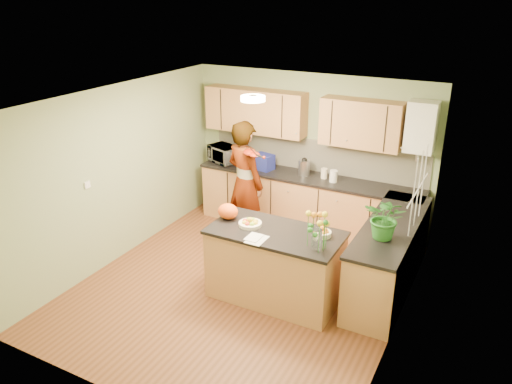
% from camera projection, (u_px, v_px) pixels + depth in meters
% --- Properties ---
extents(floor, '(4.50, 4.50, 0.00)m').
position_uv_depth(floor, '(243.00, 286.00, 6.66)').
color(floor, brown).
rests_on(floor, ground).
extents(ceiling, '(4.00, 4.50, 0.02)m').
position_uv_depth(ceiling, '(241.00, 100.00, 5.71)').
color(ceiling, white).
rests_on(ceiling, wall_back).
extents(wall_back, '(4.00, 0.02, 2.50)m').
position_uv_depth(wall_back, '(310.00, 151.00, 8.03)').
color(wall_back, '#91A576').
rests_on(wall_back, floor).
extents(wall_front, '(4.00, 0.02, 2.50)m').
position_uv_depth(wall_front, '(116.00, 290.00, 4.34)').
color(wall_front, '#91A576').
rests_on(wall_front, floor).
extents(wall_left, '(0.02, 4.50, 2.50)m').
position_uv_depth(wall_left, '(118.00, 174.00, 7.05)').
color(wall_left, '#91A576').
rests_on(wall_left, floor).
extents(wall_right, '(0.02, 4.50, 2.50)m').
position_uv_depth(wall_right, '(405.00, 234.00, 5.33)').
color(wall_right, '#91A576').
rests_on(wall_right, floor).
extents(back_counter, '(3.64, 0.62, 0.94)m').
position_uv_depth(back_counter, '(307.00, 203.00, 8.04)').
color(back_counter, '#A57142').
rests_on(back_counter, floor).
extents(right_counter, '(0.62, 2.24, 0.94)m').
position_uv_depth(right_counter, '(389.00, 256.00, 6.45)').
color(right_counter, '#A57142').
rests_on(right_counter, floor).
extents(splashback, '(3.60, 0.02, 0.52)m').
position_uv_depth(splashback, '(315.00, 155.00, 7.99)').
color(splashback, beige).
rests_on(splashback, back_counter).
extents(upper_cabinets, '(3.20, 0.34, 0.70)m').
position_uv_depth(upper_cabinets, '(297.00, 116.00, 7.74)').
color(upper_cabinets, '#A57142').
rests_on(upper_cabinets, wall_back).
extents(boiler, '(0.40, 0.30, 0.86)m').
position_uv_depth(boiler, '(421.00, 127.00, 6.92)').
color(boiler, white).
rests_on(boiler, wall_back).
extents(window_right, '(0.01, 1.30, 1.05)m').
position_uv_depth(window_right, '(419.00, 189.00, 5.71)').
color(window_right, white).
rests_on(window_right, wall_right).
extents(light_switch, '(0.02, 0.09, 0.09)m').
position_uv_depth(light_switch, '(87.00, 185.00, 6.53)').
color(light_switch, white).
rests_on(light_switch, wall_left).
extents(ceiling_lamp, '(0.30, 0.30, 0.07)m').
position_uv_depth(ceiling_lamp, '(253.00, 98.00, 5.97)').
color(ceiling_lamp, '#FFEABF').
rests_on(ceiling_lamp, ceiling).
extents(peninsula_island, '(1.64, 0.84, 0.94)m').
position_uv_depth(peninsula_island, '(275.00, 265.00, 6.25)').
color(peninsula_island, '#A57142').
rests_on(peninsula_island, floor).
extents(fruit_dish, '(0.29, 0.29, 0.10)m').
position_uv_depth(fruit_dish, '(250.00, 222.00, 6.21)').
color(fruit_dish, '#F7E8C6').
rests_on(fruit_dish, peninsula_island).
extents(orange_bowl, '(0.21, 0.21, 0.12)m').
position_uv_depth(orange_bowl, '(323.00, 232.00, 5.94)').
color(orange_bowl, '#F7E8C6').
rests_on(orange_bowl, peninsula_island).
extents(flower_vase, '(0.28, 0.28, 0.52)m').
position_uv_depth(flower_vase, '(318.00, 221.00, 5.54)').
color(flower_vase, silver).
rests_on(flower_vase, peninsula_island).
extents(orange_bag, '(0.34, 0.31, 0.20)m').
position_uv_depth(orange_bag, '(228.00, 211.00, 6.38)').
color(orange_bag, '#E74F13').
rests_on(orange_bag, peninsula_island).
extents(papers, '(0.20, 0.28, 0.01)m').
position_uv_depth(papers, '(257.00, 239.00, 5.87)').
color(papers, white).
rests_on(papers, peninsula_island).
extents(violinist, '(0.82, 0.68, 1.92)m').
position_uv_depth(violinist, '(245.00, 183.00, 7.52)').
color(violinist, tan).
rests_on(violinist, floor).
extents(violin, '(0.62, 0.54, 0.16)m').
position_uv_depth(violin, '(250.00, 152.00, 7.03)').
color(violin, '#4E0A04').
rests_on(violin, violinist).
extents(microwave, '(0.60, 0.50, 0.28)m').
position_uv_depth(microwave, '(224.00, 154.00, 8.46)').
color(microwave, white).
rests_on(microwave, back_counter).
extents(blue_box, '(0.36, 0.29, 0.25)m').
position_uv_depth(blue_box, '(264.00, 162.00, 8.12)').
color(blue_box, navy).
rests_on(blue_box, back_counter).
extents(kettle, '(0.18, 0.18, 0.33)m').
position_uv_depth(kettle, '(304.00, 167.00, 7.86)').
color(kettle, '#B4B4B9').
rests_on(kettle, back_counter).
extents(jar_cream, '(0.12, 0.12, 0.16)m').
position_uv_depth(jar_cream, '(324.00, 173.00, 7.75)').
color(jar_cream, '#F7E8C6').
rests_on(jar_cream, back_counter).
extents(jar_white, '(0.12, 0.12, 0.18)m').
position_uv_depth(jar_white, '(333.00, 176.00, 7.59)').
color(jar_white, white).
rests_on(jar_white, back_counter).
extents(potted_plant, '(0.50, 0.44, 0.53)m').
position_uv_depth(potted_plant, '(386.00, 218.00, 5.81)').
color(potted_plant, '#2A7426').
rests_on(potted_plant, right_counter).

